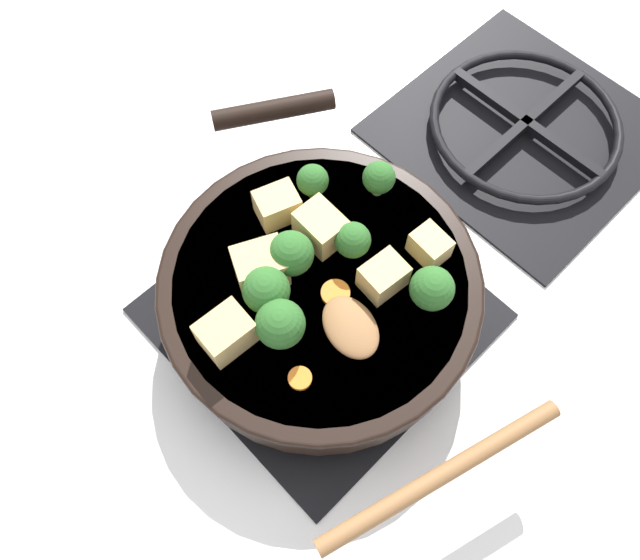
{
  "coord_description": "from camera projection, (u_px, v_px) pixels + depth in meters",
  "views": [
    {
      "loc": [
        0.19,
        -0.18,
        0.64
      ],
      "look_at": [
        0.0,
        0.0,
        0.09
      ],
      "focal_mm": 35.0,
      "sensor_mm": 36.0,
      "label": 1
    }
  ],
  "objects": [
    {
      "name": "broccoli_floret_center_top",
      "position": [
        432.0,
        289.0,
        0.58
      ],
      "size": [
        0.04,
        0.04,
        0.05
      ],
      "color": "#709956",
      "rests_on": "skillet_pan"
    },
    {
      "name": "tofu_cube_near_handle",
      "position": [
        277.0,
        206.0,
        0.63
      ],
      "size": [
        0.05,
        0.05,
        0.03
      ],
      "primitive_type": "cube",
      "rotation": [
        0.0,
        0.0,
        1.24
      ],
      "color": "#DBB770",
      "rests_on": "skillet_pan"
    },
    {
      "name": "skillet_pan",
      "position": [
        320.0,
        290.0,
        0.64
      ],
      "size": [
        0.41,
        0.35,
        0.06
      ],
      "color": "black",
      "rests_on": "front_burner_grate"
    },
    {
      "name": "broccoli_floret_near_spoon",
      "position": [
        266.0,
        290.0,
        0.58
      ],
      "size": [
        0.05,
        0.05,
        0.05
      ],
      "color": "#709956",
      "rests_on": "skillet_pan"
    },
    {
      "name": "rear_burner_grate",
      "position": [
        524.0,
        127.0,
        0.79
      ],
      "size": [
        0.31,
        0.31,
        0.03
      ],
      "color": "black",
      "rests_on": "ground_plane"
    },
    {
      "name": "carrot_slice_near_center",
      "position": [
        338.0,
        291.0,
        0.61
      ],
      "size": [
        0.03,
        0.03,
        0.01
      ],
      "primitive_type": "cylinder",
      "color": "orange",
      "rests_on": "skillet_pan"
    },
    {
      "name": "broccoli_floret_north_edge",
      "position": [
        353.0,
        240.0,
        0.6
      ],
      "size": [
        0.04,
        0.04,
        0.04
      ],
      "color": "#709956",
      "rests_on": "skillet_pan"
    },
    {
      "name": "broccoli_floret_south_cluster",
      "position": [
        280.0,
        324.0,
        0.56
      ],
      "size": [
        0.05,
        0.05,
        0.05
      ],
      "color": "#709956",
      "rests_on": "skillet_pan"
    },
    {
      "name": "broccoli_floret_mid_floret",
      "position": [
        313.0,
        181.0,
        0.64
      ],
      "size": [
        0.03,
        0.03,
        0.04
      ],
      "color": "#709956",
      "rests_on": "skillet_pan"
    },
    {
      "name": "broccoli_floret_east_rim",
      "position": [
        291.0,
        254.0,
        0.59
      ],
      "size": [
        0.04,
        0.04,
        0.05
      ],
      "color": "#709956",
      "rests_on": "skillet_pan"
    },
    {
      "name": "tofu_cube_west_chunk",
      "position": [
        260.0,
        266.0,
        0.6
      ],
      "size": [
        0.06,
        0.06,
        0.04
      ],
      "primitive_type": "cube",
      "rotation": [
        0.0,
        0.0,
        1.13
      ],
      "color": "#DBB770",
      "rests_on": "skillet_pan"
    },
    {
      "name": "broccoli_floret_west_rim",
      "position": [
        379.0,
        178.0,
        0.64
      ],
      "size": [
        0.03,
        0.03,
        0.04
      ],
      "color": "#709956",
      "rests_on": "skillet_pan"
    },
    {
      "name": "carrot_slice_orange_thin",
      "position": [
        300.0,
        378.0,
        0.57
      ],
      "size": [
        0.02,
        0.02,
        0.01
      ],
      "primitive_type": "cylinder",
      "color": "orange",
      "rests_on": "skillet_pan"
    },
    {
      "name": "ground_plane",
      "position": [
        320.0,
        313.0,
        0.69
      ],
      "size": [
        2.4,
        2.4,
        0.0
      ],
      "primitive_type": "plane",
      "color": "white"
    },
    {
      "name": "tofu_cube_back_piece",
      "position": [
        226.0,
        333.0,
        0.57
      ],
      "size": [
        0.04,
        0.05,
        0.04
      ],
      "primitive_type": "cube",
      "rotation": [
        0.0,
        0.0,
        4.65
      ],
      "color": "#DBB770",
      "rests_on": "skillet_pan"
    },
    {
      "name": "tofu_cube_east_chunk",
      "position": [
        430.0,
        246.0,
        0.61
      ],
      "size": [
        0.04,
        0.03,
        0.03
      ],
      "primitive_type": "cube",
      "rotation": [
        0.0,
        0.0,
        6.2
      ],
      "color": "#DBB770",
      "rests_on": "skillet_pan"
    },
    {
      "name": "front_burner_grate",
      "position": [
        320.0,
        309.0,
        0.68
      ],
      "size": [
        0.31,
        0.31,
        0.03
      ],
      "color": "black",
      "rests_on": "ground_plane"
    },
    {
      "name": "tofu_cube_front_piece",
      "position": [
        321.0,
        227.0,
        0.62
      ],
      "size": [
        0.05,
        0.04,
        0.04
      ],
      "primitive_type": "cube",
      "rotation": [
        0.0,
        0.0,
        3.1
      ],
      "color": "#DBB770",
      "rests_on": "skillet_pan"
    },
    {
      "name": "tofu_cube_center_large",
      "position": [
        383.0,
        277.0,
        0.6
      ],
      "size": [
        0.04,
        0.04,
        0.03
      ],
      "primitive_type": "cube",
      "rotation": [
        0.0,
        0.0,
        1.48
      ],
      "color": "#DBB770",
      "rests_on": "skillet_pan"
    },
    {
      "name": "wooden_spoon",
      "position": [
        400.0,
        408.0,
        0.55
      ],
      "size": [
        0.23,
        0.23,
        0.02
      ],
      "color": "olive",
      "rests_on": "skillet_pan"
    }
  ]
}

